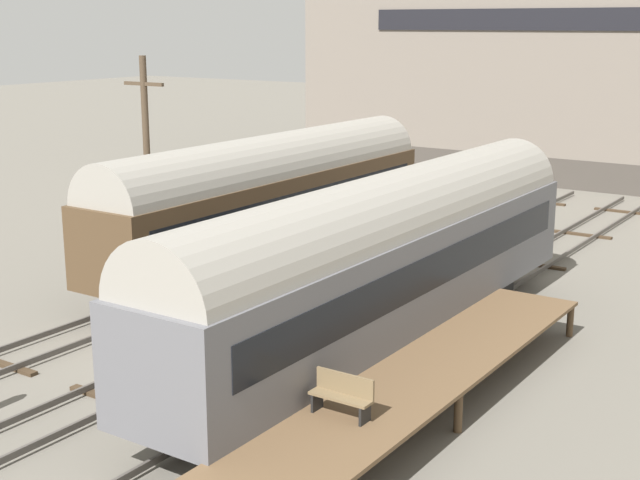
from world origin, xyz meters
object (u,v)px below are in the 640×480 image
train_car_grey (387,254)px  bench (342,394)px  utility_pole (147,167)px  train_car_brown (271,193)px

train_car_grey → bench: (2.38, -6.00, -1.39)m
train_car_grey → bench: size_ratio=13.26×
utility_pole → bench: bearing=-30.6°
train_car_brown → train_car_grey: train_car_grey is taller
bench → utility_pole: 15.51m
train_car_brown → bench: size_ratio=12.33×
train_car_brown → utility_pole: 4.79m
train_car_grey → utility_pole: (-10.77, 1.78, 1.24)m
train_car_brown → train_car_grey: size_ratio=0.93×
train_car_brown → train_car_grey: bearing=-34.4°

